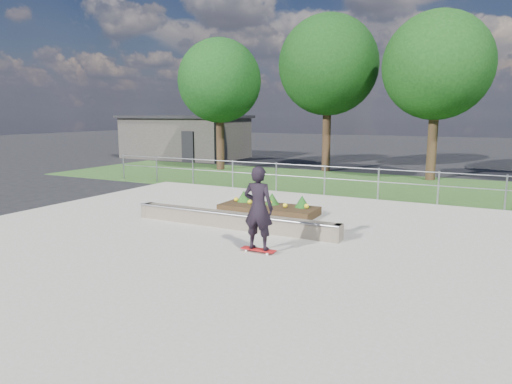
# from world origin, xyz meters

# --- Properties ---
(ground) EXTENTS (120.00, 120.00, 0.00)m
(ground) POSITION_xyz_m (0.00, 0.00, 0.00)
(ground) COLOR black
(ground) RESTS_ON ground
(grass_verge) EXTENTS (30.00, 8.00, 0.02)m
(grass_verge) POSITION_xyz_m (0.00, 11.00, 0.01)
(grass_verge) COLOR #2B4F1F
(grass_verge) RESTS_ON ground
(concrete_slab) EXTENTS (15.00, 15.00, 0.06)m
(concrete_slab) POSITION_xyz_m (0.00, 0.00, 0.03)
(concrete_slab) COLOR #A5A293
(concrete_slab) RESTS_ON ground
(fence) EXTENTS (20.06, 0.06, 1.20)m
(fence) POSITION_xyz_m (0.00, 7.50, 0.77)
(fence) COLOR gray
(fence) RESTS_ON ground
(building) EXTENTS (8.40, 5.40, 3.00)m
(building) POSITION_xyz_m (-14.00, 18.00, 1.51)
(building) COLOR #33302D
(building) RESTS_ON ground
(tree_far_left) EXTENTS (4.55, 4.55, 7.15)m
(tree_far_left) POSITION_xyz_m (-8.00, 13.00, 4.85)
(tree_far_left) COLOR black
(tree_far_left) RESTS_ON ground
(tree_mid_left) EXTENTS (5.25, 5.25, 8.25)m
(tree_mid_left) POSITION_xyz_m (-2.50, 15.00, 5.61)
(tree_mid_left) COLOR black
(tree_mid_left) RESTS_ON ground
(tree_mid_right) EXTENTS (4.90, 4.90, 7.70)m
(tree_mid_right) POSITION_xyz_m (3.00, 14.00, 5.23)
(tree_mid_right) COLOR black
(tree_mid_right) RESTS_ON ground
(grind_ledge) EXTENTS (6.00, 0.44, 0.43)m
(grind_ledge) POSITION_xyz_m (-0.54, 1.56, 0.26)
(grind_ledge) COLOR brown
(grind_ledge) RESTS_ON concrete_slab
(planter_bed) EXTENTS (3.00, 1.20, 0.61)m
(planter_bed) POSITION_xyz_m (-0.44, 3.63, 0.24)
(planter_bed) COLOR black
(planter_bed) RESTS_ON concrete_slab
(skateboarder) EXTENTS (0.80, 0.48, 1.92)m
(skateboarder) POSITION_xyz_m (1.10, -0.12, 1.06)
(skateboarder) COLOR silver
(skateboarder) RESTS_ON concrete_slab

